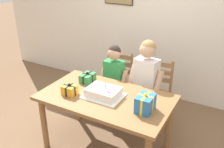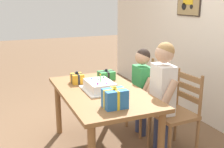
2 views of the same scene
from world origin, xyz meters
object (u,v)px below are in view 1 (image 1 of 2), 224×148
object	(u,v)px
gift_box_red_large	(70,90)
chair_right	(154,93)
dining_table	(106,104)
gift_box_beside_cake	(88,78)
child_younger	(114,76)
gift_box_corner_small	(145,103)
chair_left	(115,84)
birthday_cake	(103,93)
child_older	(146,77)

from	to	relation	value
gift_box_red_large	chair_right	bearing A→B (deg)	54.18
dining_table	chair_right	distance (m)	0.85
gift_box_beside_cake	child_younger	xyz separation A→B (m)	(0.15, 0.41, -0.11)
gift_box_beside_cake	gift_box_corner_small	xyz separation A→B (m)	(0.89, -0.27, 0.03)
gift_box_beside_cake	chair_left	size ratio (longest dim) A/B	0.21
gift_box_beside_cake	gift_box_corner_small	distance (m)	0.93
birthday_cake	chair_left	distance (m)	0.90
child_younger	gift_box_beside_cake	bearing A→B (deg)	-110.64
chair_right	child_older	bearing A→B (deg)	-111.70
gift_box_red_large	child_younger	world-z (taller)	child_younger
chair_right	birthday_cake	bearing A→B (deg)	-111.76
gift_box_corner_small	child_older	distance (m)	0.73
chair_right	child_younger	xyz separation A→B (m)	(-0.53, -0.16, 0.21)
birthday_cake	gift_box_beside_cake	world-z (taller)	birthday_cake
birthday_cake	gift_box_beside_cake	xyz separation A→B (m)	(-0.37, 0.23, 0.00)
gift_box_corner_small	child_younger	world-z (taller)	child_younger
dining_table	gift_box_beside_cake	distance (m)	0.47
gift_box_red_large	gift_box_corner_small	distance (m)	0.89
gift_box_red_large	chair_right	xyz separation A→B (m)	(0.68, 0.94, -0.32)
dining_table	gift_box_red_large	distance (m)	0.44
birthday_cake	child_older	bearing A→B (deg)	68.22
child_younger	birthday_cake	bearing A→B (deg)	-71.58
gift_box_corner_small	chair_left	xyz separation A→B (m)	(-0.80, 0.84, -0.35)
gift_box_red_large	child_younger	distance (m)	0.80
gift_box_red_large	gift_box_beside_cake	world-z (taller)	gift_box_red_large
gift_box_beside_cake	gift_box_corner_small	world-z (taller)	gift_box_corner_small
dining_table	child_older	size ratio (longest dim) A/B	1.18
gift_box_beside_cake	chair_left	bearing A→B (deg)	81.33
dining_table	gift_box_corner_small	world-z (taller)	gift_box_corner_small
child_older	child_younger	xyz separation A→B (m)	(-0.47, 0.00, -0.09)
gift_box_red_large	gift_box_corner_small	world-z (taller)	gift_box_corner_small
chair_right	child_older	xyz separation A→B (m)	(-0.06, -0.16, 0.30)
gift_box_beside_cake	chair_right	xyz separation A→B (m)	(0.69, 0.57, -0.32)
dining_table	birthday_cake	distance (m)	0.15
birthday_cake	gift_box_red_large	size ratio (longest dim) A/B	2.78
birthday_cake	child_older	size ratio (longest dim) A/B	0.35
dining_table	chair_left	xyz separation A→B (m)	(-0.30, 0.78, -0.17)
chair_right	child_older	size ratio (longest dim) A/B	0.73
birthday_cake	gift_box_red_large	xyz separation A→B (m)	(-0.36, -0.14, 0.01)
dining_table	chair_left	world-z (taller)	chair_left
gift_box_red_large	chair_left	size ratio (longest dim) A/B	0.17
gift_box_corner_small	chair_right	bearing A→B (deg)	103.44
chair_left	child_younger	xyz separation A→B (m)	(0.07, -0.16, 0.21)
birthday_cake	chair_right	bearing A→B (deg)	68.24
gift_box_corner_small	chair_right	distance (m)	0.94
gift_box_beside_cake	chair_right	world-z (taller)	chair_right
dining_table	child_older	distance (m)	0.68
gift_box_red_large	gift_box_beside_cake	bearing A→B (deg)	90.78
dining_table	child_younger	xyz separation A→B (m)	(-0.23, 0.62, 0.04)
dining_table	child_younger	size ratio (longest dim) A/B	1.33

